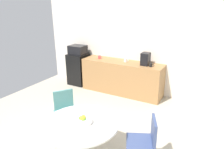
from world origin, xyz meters
TOP-DOWN VIEW (x-y plane):
  - wall_back at (0.00, 3.00)m, footprint 6.00×0.10m
  - counter_block at (-0.35, 2.65)m, footprint 2.26×0.60m
  - mini_fridge at (-1.83, 2.65)m, footprint 0.54×0.54m
  - microwave at (-1.83, 2.65)m, footprint 0.48×0.38m
  - round_table at (0.29, -0.12)m, footprint 1.14×1.14m
  - chair_teal at (-0.51, 0.46)m, footprint 0.59×0.59m
  - chair_navy at (1.20, 0.29)m, footprint 0.55×0.55m
  - fruit_bowl at (0.33, -0.11)m, footprint 0.26×0.26m
  - mug_white at (-1.06, 2.62)m, footprint 0.13×0.08m
  - mug_green at (-0.27, 2.68)m, footprint 0.13×0.08m
  - mug_red at (0.48, 2.56)m, footprint 0.13×0.08m
  - coffee_maker at (0.30, 2.65)m, footprint 0.20×0.24m

SIDE VIEW (x-z plane):
  - counter_block at x=-0.35m, z-range 0.00..0.90m
  - mini_fridge at x=-1.83m, z-range 0.00..0.95m
  - chair_teal at x=-0.51m, z-range 0.11..0.94m
  - chair_navy at x=1.20m, z-range 0.11..0.94m
  - round_table at x=0.29m, z-range 0.24..0.97m
  - fruit_bowl at x=0.33m, z-range 0.71..0.84m
  - mug_white at x=-1.06m, z-range 0.90..1.00m
  - mug_green at x=-0.27m, z-range 0.90..1.00m
  - mug_red at x=0.48m, z-range 0.90..1.00m
  - coffee_maker at x=0.30m, z-range 0.90..1.22m
  - microwave at x=-1.83m, z-range 0.95..1.21m
  - wall_back at x=0.00m, z-range 0.00..2.60m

